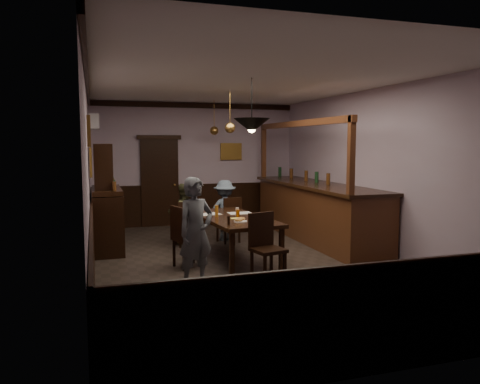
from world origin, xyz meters
name	(u,v)px	position (x,y,z in m)	size (l,w,h in m)	color
room	(246,174)	(0.00, 0.00, 1.50)	(5.01, 8.01, 3.01)	#2D2621
dining_table	(232,220)	(-0.16, 0.29, 0.69)	(1.20, 2.28, 0.75)	black
chair_far_left	(187,222)	(-0.72, 1.52, 0.49)	(0.41, 0.41, 0.89)	black
chair_far_right	(230,218)	(0.18, 1.60, 0.51)	(0.48, 0.48, 0.93)	black
chair_near	(265,243)	(-0.05, -1.02, 0.54)	(0.52, 0.52, 0.99)	black
chair_side	(184,234)	(-1.06, -0.01, 0.55)	(0.54, 0.54, 1.01)	black
person_standing	(196,232)	(-1.09, -1.05, 0.77)	(0.56, 0.37, 1.55)	slate
person_seated_left	(183,214)	(-0.75, 1.79, 0.61)	(0.59, 0.46, 1.21)	#424328
person_seated_right	(225,210)	(0.15, 1.88, 0.63)	(0.81, 0.46, 1.25)	slate
newspaper_left	(208,214)	(-0.50, 0.65, 0.75)	(0.42, 0.30, 0.01)	silver
newspaper_right	(240,213)	(0.08, 0.61, 0.75)	(0.42, 0.30, 0.01)	silver
napkin	(235,218)	(-0.17, 0.08, 0.75)	(0.15, 0.15, 0.00)	#EAD656
saucer	(263,220)	(0.20, -0.27, 0.76)	(0.15, 0.15, 0.01)	white
coffee_cup	(261,217)	(0.20, -0.18, 0.80)	(0.08, 0.08, 0.07)	white
pastry_plate	(240,221)	(-0.19, -0.28, 0.76)	(0.22, 0.22, 0.01)	white
pastry_ring_a	(238,220)	(-0.22, -0.27, 0.79)	(0.13, 0.13, 0.04)	#C68C47
pastry_ring_b	(241,219)	(-0.15, -0.18, 0.79)	(0.13, 0.13, 0.04)	#C68C47
soda_can	(238,213)	(-0.07, 0.25, 0.81)	(0.07, 0.07, 0.12)	orange
beer_glass	(217,211)	(-0.42, 0.34, 0.85)	(0.06, 0.06, 0.20)	#BF721E
water_glass	(237,212)	(-0.06, 0.31, 0.82)	(0.06, 0.06, 0.15)	silver
pepper_mill	(229,220)	(-0.45, -0.48, 0.82)	(0.04, 0.04, 0.14)	black
sideboard	(106,208)	(-2.21, 1.67, 0.80)	(0.54, 1.51, 2.00)	black
bar_counter	(316,210)	(1.99, 1.39, 0.62)	(1.02, 4.40, 2.46)	#4B2614
door_back	(160,183)	(-0.90, 3.95, 1.05)	(0.90, 0.06, 2.10)	black
ac_unit	(94,122)	(-2.38, 2.90, 2.45)	(0.20, 0.85, 0.30)	white
picture_left_small	(89,131)	(-2.46, -1.60, 2.15)	(0.04, 0.28, 0.36)	olive
picture_left_large	(91,162)	(-2.46, 0.80, 1.70)	(0.04, 0.62, 0.48)	olive
picture_back	(231,152)	(0.90, 3.96, 1.80)	(0.55, 0.04, 0.42)	olive
pendant_iron	(252,126)	(-0.08, -0.50, 2.28)	(0.56, 0.56, 0.83)	black
pendant_brass_mid	(230,128)	(0.10, 1.31, 2.30)	(0.20, 0.20, 0.81)	#BF8C3F
pendant_brass_far	(214,131)	(0.30, 3.31, 2.30)	(0.20, 0.20, 0.81)	#BF8C3F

